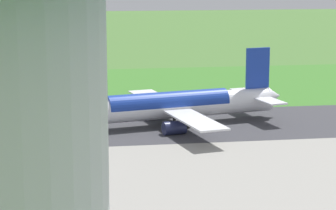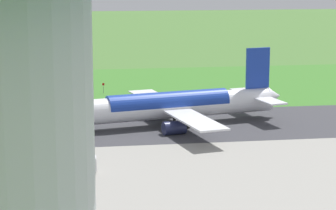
% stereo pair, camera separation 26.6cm
% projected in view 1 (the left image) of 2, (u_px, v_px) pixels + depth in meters
% --- Properties ---
extents(ground_plane, '(800.00, 800.00, 0.00)m').
position_uv_depth(ground_plane, '(215.00, 124.00, 144.61)').
color(ground_plane, '#477233').
extents(runway_asphalt, '(600.00, 31.01, 0.06)m').
position_uv_depth(runway_asphalt, '(215.00, 124.00, 144.61)').
color(runway_asphalt, '#38383D').
rests_on(runway_asphalt, ground).
extents(grass_verge_foreground, '(600.00, 80.00, 0.04)m').
position_uv_depth(grass_verge_foreground, '(180.00, 89.00, 187.15)').
color(grass_verge_foreground, '#3C782B').
rests_on(grass_verge_foreground, ground).
extents(airliner_main, '(53.76, 44.29, 15.88)m').
position_uv_depth(airliner_main, '(170.00, 106.00, 142.35)').
color(airliner_main, white).
rests_on(airliner_main, ground).
extents(service_truck_baggage, '(5.86, 2.45, 2.65)m').
position_uv_depth(service_truck_baggage, '(81.00, 165.00, 109.67)').
color(service_truck_baggage, silver).
rests_on(service_truck_baggage, ground).
extents(no_stopping_sign, '(0.60, 0.10, 2.81)m').
position_uv_depth(no_stopping_sign, '(103.00, 87.00, 179.86)').
color(no_stopping_sign, slate).
rests_on(no_stopping_sign, ground).
extents(traffic_cone_orange, '(0.40, 0.40, 0.55)m').
position_uv_depth(traffic_cone_orange, '(78.00, 89.00, 184.51)').
color(traffic_cone_orange, orange).
rests_on(traffic_cone_orange, ground).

